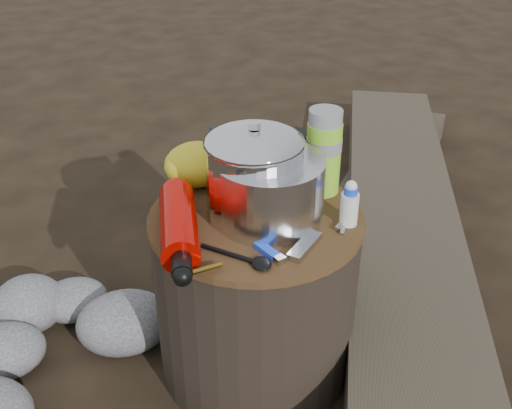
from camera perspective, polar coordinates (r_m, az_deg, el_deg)
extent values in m
plane|color=black|center=(1.69, 0.00, -14.11)|extent=(60.00, 60.00, 0.00)
cylinder|color=black|center=(1.54, 0.00, -8.17)|extent=(0.49, 0.49, 0.45)
cube|color=#393126|center=(2.11, 13.13, -1.69)|extent=(1.06, 1.99, 0.17)
cube|color=#393126|center=(2.35, 11.42, 1.37)|extent=(1.03, 1.25, 0.11)
cylinder|color=silver|center=(1.36, 1.24, 1.34)|extent=(0.24, 0.24, 0.15)
cylinder|color=silver|center=(1.36, -0.15, 2.96)|extent=(0.21, 0.21, 0.21)
cylinder|color=#84CE28|center=(1.47, 6.24, 4.82)|extent=(0.08, 0.08, 0.21)
cylinder|color=black|center=(1.52, 3.01, 4.32)|extent=(0.08, 0.08, 0.13)
ellipsoid|color=yellow|center=(1.52, -5.46, 3.71)|extent=(0.16, 0.13, 0.11)
cube|color=#0D184B|center=(1.54, -2.05, 4.86)|extent=(0.11, 0.03, 0.14)
cube|color=blue|center=(1.28, 1.02, -4.25)|extent=(0.05, 0.08, 0.02)
cube|color=#B0B0B5|center=(1.30, 4.50, -3.85)|extent=(0.10, 0.10, 0.02)
cylinder|color=silver|center=(1.37, 8.61, -0.06)|extent=(0.04, 0.04, 0.10)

